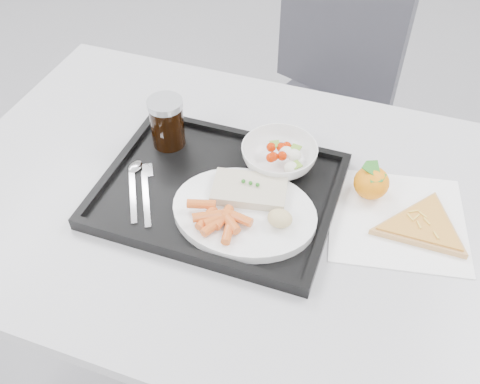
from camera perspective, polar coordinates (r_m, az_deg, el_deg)
name	(u,v)px	position (r m, az deg, el deg)	size (l,w,h in m)	color
table	(241,220)	(1.09, 0.07, -3.02)	(1.20, 0.80, 0.75)	#B4B4B6
chair	(326,95)	(1.69, 9.11, 10.21)	(0.54, 0.54, 0.93)	#38373F
tray	(219,192)	(1.04, -2.27, 0.05)	(0.45, 0.35, 0.03)	black
dinner_plate	(244,212)	(0.98, 0.45, -2.19)	(0.27, 0.27, 0.02)	white
fish_fillet	(250,190)	(1.00, 1.02, 0.26)	(0.15, 0.11, 0.03)	beige
bread_roll	(280,218)	(0.94, 4.28, -2.82)	(0.05, 0.04, 0.03)	tan
salad_bowl	(279,156)	(1.08, 4.20, 3.87)	(0.15, 0.15, 0.05)	white
cola_glass	(167,122)	(1.11, -7.80, 7.44)	(0.07, 0.07, 0.11)	black
cutlery	(139,184)	(1.06, -10.74, 0.85)	(0.12, 0.16, 0.01)	silver
napkin	(397,219)	(1.05, 16.42, -2.77)	(0.29, 0.28, 0.00)	white
tangerine	(371,183)	(1.05, 13.84, 0.99)	(0.07, 0.07, 0.07)	orange
pizza_slice	(423,226)	(1.04, 18.98, -3.45)	(0.28, 0.28, 0.02)	tan
carrot_pile	(218,219)	(0.95, -2.32, -2.88)	(0.13, 0.08, 0.03)	#D75C21
salad_contents	(285,155)	(1.06, 4.80, 3.92)	(0.08, 0.08, 0.02)	#B52000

